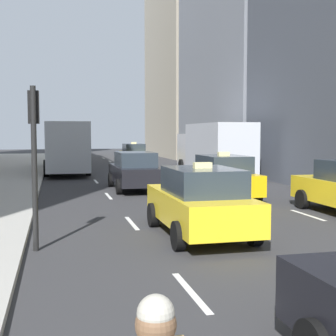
{
  "coord_description": "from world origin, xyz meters",
  "views": [
    {
      "loc": [
        -2.31,
        0.85,
        2.58
      ],
      "look_at": [
        1.07,
        14.79,
        1.52
      ],
      "focal_mm": 50.0,
      "sensor_mm": 36.0,
      "label": 1
    }
  ],
  "objects_px": {
    "taxi_lead": "(222,177)",
    "sedan_black_near": "(135,171)",
    "box_truck": "(214,148)",
    "city_bus": "(66,145)",
    "taxi_second": "(133,154)",
    "traffic_light_pole": "(34,141)",
    "taxi_third": "(200,201)"
  },
  "relations": [
    {
      "from": "sedan_black_near",
      "to": "traffic_light_pole",
      "type": "height_order",
      "value": "traffic_light_pole"
    },
    {
      "from": "taxi_third",
      "to": "city_bus",
      "type": "xyz_separation_m",
      "value": [
        -2.81,
        21.03,
        0.91
      ]
    },
    {
      "from": "taxi_second",
      "to": "taxi_third",
      "type": "distance_m",
      "value": 27.34
    },
    {
      "from": "taxi_second",
      "to": "traffic_light_pole",
      "type": "height_order",
      "value": "traffic_light_pole"
    },
    {
      "from": "taxi_second",
      "to": "traffic_light_pole",
      "type": "relative_size",
      "value": 1.22
    },
    {
      "from": "taxi_lead",
      "to": "sedan_black_near",
      "type": "bearing_deg",
      "value": 126.07
    },
    {
      "from": "taxi_lead",
      "to": "sedan_black_near",
      "type": "height_order",
      "value": "taxi_lead"
    },
    {
      "from": "taxi_lead",
      "to": "taxi_second",
      "type": "relative_size",
      "value": 1.0
    },
    {
      "from": "taxi_lead",
      "to": "traffic_light_pole",
      "type": "relative_size",
      "value": 1.22
    },
    {
      "from": "sedan_black_near",
      "to": "traffic_light_pole",
      "type": "distance_m",
      "value": 11.21
    },
    {
      "from": "taxi_second",
      "to": "traffic_light_pole",
      "type": "bearing_deg",
      "value": -103.71
    },
    {
      "from": "city_bus",
      "to": "box_truck",
      "type": "height_order",
      "value": "city_bus"
    },
    {
      "from": "city_bus",
      "to": "box_truck",
      "type": "bearing_deg",
      "value": -35.22
    },
    {
      "from": "sedan_black_near",
      "to": "taxi_third",
      "type": "bearing_deg",
      "value": -90.0
    },
    {
      "from": "taxi_lead",
      "to": "taxi_third",
      "type": "xyz_separation_m",
      "value": [
        -2.8,
        -6.05,
        0.0
      ]
    },
    {
      "from": "taxi_second",
      "to": "taxi_third",
      "type": "xyz_separation_m",
      "value": [
        -2.8,
        -27.2,
        0.0
      ]
    },
    {
      "from": "taxi_second",
      "to": "sedan_black_near",
      "type": "height_order",
      "value": "taxi_second"
    },
    {
      "from": "taxi_third",
      "to": "box_truck",
      "type": "height_order",
      "value": "box_truck"
    },
    {
      "from": "taxi_second",
      "to": "box_truck",
      "type": "distance_m",
      "value": 12.46
    },
    {
      "from": "box_truck",
      "to": "traffic_light_pole",
      "type": "xyz_separation_m",
      "value": [
        -9.55,
        -15.57,
        0.7
      ]
    },
    {
      "from": "taxi_lead",
      "to": "city_bus",
      "type": "xyz_separation_m",
      "value": [
        -5.61,
        14.97,
        0.91
      ]
    },
    {
      "from": "sedan_black_near",
      "to": "city_bus",
      "type": "distance_m",
      "value": 11.51
    },
    {
      "from": "city_bus",
      "to": "taxi_second",
      "type": "bearing_deg",
      "value": 47.71
    },
    {
      "from": "taxi_lead",
      "to": "traffic_light_pole",
      "type": "xyz_separation_m",
      "value": [
        -6.75,
        -6.54,
        1.53
      ]
    },
    {
      "from": "box_truck",
      "to": "taxi_third",
      "type": "bearing_deg",
      "value": -110.36
    },
    {
      "from": "city_bus",
      "to": "box_truck",
      "type": "xyz_separation_m",
      "value": [
        8.41,
        -5.94,
        -0.08
      ]
    },
    {
      "from": "taxi_third",
      "to": "city_bus",
      "type": "distance_m",
      "value": 21.23
    },
    {
      "from": "box_truck",
      "to": "taxi_lead",
      "type": "bearing_deg",
      "value": -107.22
    },
    {
      "from": "box_truck",
      "to": "traffic_light_pole",
      "type": "distance_m",
      "value": 18.28
    },
    {
      "from": "taxi_second",
      "to": "box_truck",
      "type": "relative_size",
      "value": 0.52
    },
    {
      "from": "city_bus",
      "to": "taxi_lead",
      "type": "bearing_deg",
      "value": -69.45
    },
    {
      "from": "box_truck",
      "to": "city_bus",
      "type": "bearing_deg",
      "value": 144.78
    }
  ]
}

